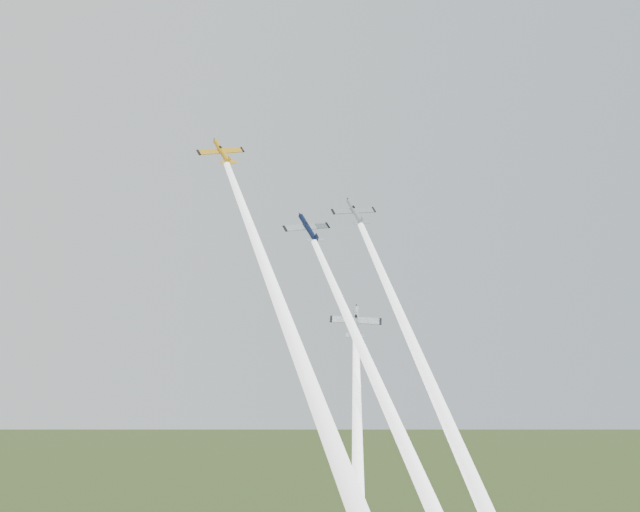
{
  "coord_description": "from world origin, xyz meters",
  "views": [
    {
      "loc": [
        -44.37,
        -114.17,
        75.57
      ],
      "look_at": [
        0.0,
        -6.0,
        92.0
      ],
      "focal_mm": 45.0,
      "sensor_mm": 36.0,
      "label": 1
    }
  ],
  "objects_px": {
    "plane_silver_right": "(355,212)",
    "plane_navy": "(308,228)",
    "plane_silver_low": "(356,322)",
    "plane_yellow": "(222,152)"
  },
  "relations": [
    {
      "from": "plane_silver_right",
      "to": "plane_navy",
      "type": "bearing_deg",
      "value": 159.43
    },
    {
      "from": "plane_navy",
      "to": "plane_silver_low",
      "type": "height_order",
      "value": "plane_navy"
    },
    {
      "from": "plane_yellow",
      "to": "plane_navy",
      "type": "distance_m",
      "value": 18.19
    },
    {
      "from": "plane_yellow",
      "to": "plane_silver_right",
      "type": "relative_size",
      "value": 1.03
    },
    {
      "from": "plane_navy",
      "to": "plane_silver_right",
      "type": "relative_size",
      "value": 1.06
    },
    {
      "from": "plane_silver_right",
      "to": "plane_yellow",
      "type": "bearing_deg",
      "value": 164.4
    },
    {
      "from": "plane_silver_right",
      "to": "plane_silver_low",
      "type": "distance_m",
      "value": 19.33
    },
    {
      "from": "plane_silver_right",
      "to": "plane_silver_low",
      "type": "relative_size",
      "value": 0.98
    },
    {
      "from": "plane_navy",
      "to": "plane_silver_low",
      "type": "xyz_separation_m",
      "value": [
        3.99,
        -9.12,
        -15.27
      ]
    },
    {
      "from": "plane_yellow",
      "to": "plane_silver_right",
      "type": "bearing_deg",
      "value": -21.29
    }
  ]
}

